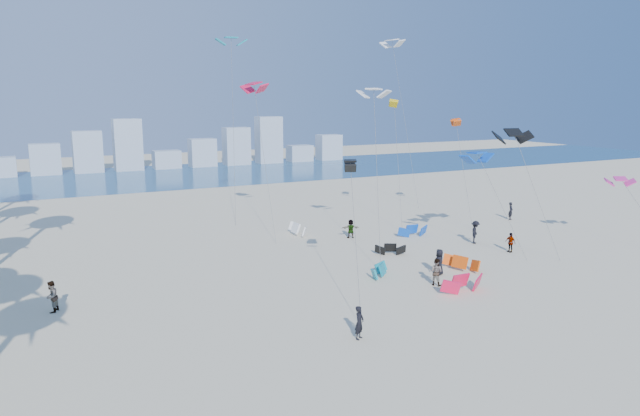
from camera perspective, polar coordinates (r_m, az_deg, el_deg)
name	(u,v)px	position (r m, az deg, el deg)	size (l,w,h in m)	color
ground	(430,382)	(26.15, 10.56, -16.18)	(220.00, 220.00, 0.00)	beige
ocean	(131,178)	(92.24, -17.78, 2.78)	(220.00, 220.00, 0.00)	navy
kitesurfer_near	(359,323)	(29.58, 3.82, -10.97)	(0.61, 0.40, 1.68)	black
kitesurfer_mid	(436,272)	(38.26, 11.13, -6.07)	(0.84, 0.66, 1.74)	gray
kitesurfers_far	(391,243)	(45.13, 6.90, -3.39)	(42.18, 12.83, 1.87)	black
grounded_kites	(396,252)	(44.20, 7.34, -4.25)	(11.62, 20.37, 0.98)	#0C859A
flying_kites	(393,96)	(51.10, 7.09, 10.69)	(28.97, 33.54, 18.60)	black
distant_skyline	(111,152)	(101.58, -19.47, 5.10)	(85.00, 3.00, 8.40)	#9EADBF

